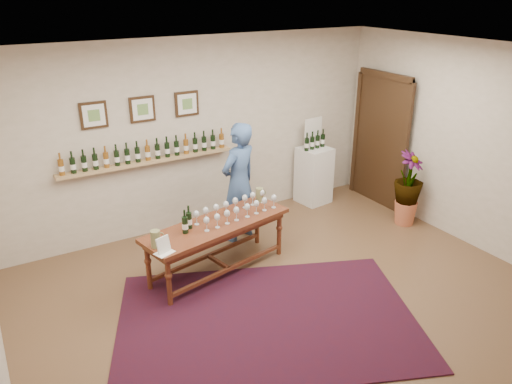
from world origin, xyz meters
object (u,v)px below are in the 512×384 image
tasting_table (217,230)px  display_pedestal (314,175)px  potted_plant (408,189)px  person (239,183)px

tasting_table → display_pedestal: display_pedestal is taller
display_pedestal → potted_plant: (0.71, -1.41, 0.11)m
display_pedestal → potted_plant: bearing=-63.2°
tasting_table → person: person is taller
tasting_table → display_pedestal: size_ratio=2.14×
potted_plant → tasting_table: bearing=175.8°
tasting_table → display_pedestal: (2.39, 1.18, -0.11)m
potted_plant → person: size_ratio=0.58×
display_pedestal → person: size_ratio=0.55×
potted_plant → person: bearing=159.8°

